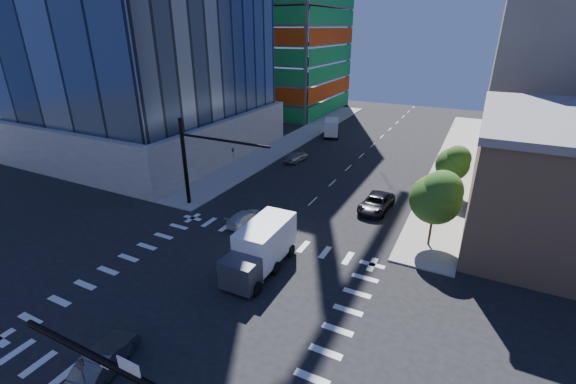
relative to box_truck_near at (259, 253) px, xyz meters
The scene contains 13 objects.
ground 4.78m from the box_truck_near, 108.59° to the right, with size 160.00×160.00×0.00m, color black.
road_markings 4.78m from the box_truck_near, 108.59° to the right, with size 20.00×20.00×0.01m, color silver.
sidewalk_ne 37.43m from the box_truck_near, 72.80° to the left, with size 5.00×60.00×0.15m, color gray.
sidewalk_nw 38.38m from the box_truck_near, 111.31° to the left, with size 5.00×60.00×0.15m, color gray.
signal_mast_nw 14.08m from the box_truck_near, 147.70° to the left, with size 10.20×0.40×9.00m.
tree_south 15.09m from the box_truck_near, 40.71° to the left, with size 4.16×4.16×6.82m.
tree_north 24.61m from the box_truck_near, 62.02° to the left, with size 3.54×3.52×5.78m.
car_nb_far 15.55m from the box_truck_near, 70.43° to the left, with size 2.61×5.66×1.57m, color black.
car_sb_near 8.05m from the box_truck_near, 129.65° to the left, with size 1.78×4.37×1.27m, color white.
car_sb_mid 26.66m from the box_truck_near, 109.45° to the left, with size 1.73×4.30×1.46m, color #95989C.
car_sb_cross 12.24m from the box_truck_near, 102.53° to the right, with size 1.59×4.57×1.51m, color #45464A.
box_truck_near is the anchor object (origin of this frame).
box_truck_far 41.47m from the box_truck_near, 103.21° to the left, with size 4.20×6.18×2.99m.
Camera 1 is at (14.60, -16.97, 17.25)m, focal length 24.00 mm.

